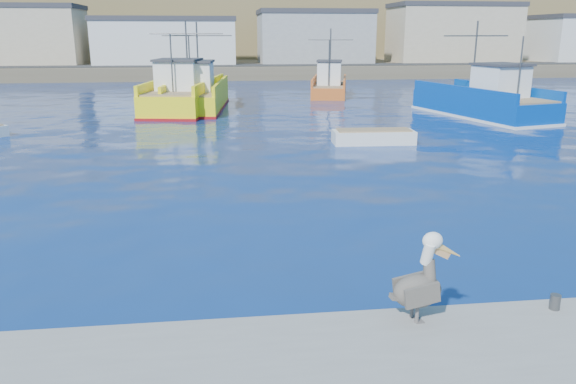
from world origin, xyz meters
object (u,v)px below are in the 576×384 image
Objects in this scene: boat_orange at (329,85)px; skiff_far at (508,89)px; pelican at (420,283)px; trawler_yellow_a at (184,95)px; skiff_mid at (373,138)px; trawler_blue at (484,102)px; trawler_yellow_b at (197,96)px.

skiff_far is (18.58, 2.05, -0.75)m from boat_orange.
trawler_yellow_a is at bearing 100.13° from pelican.
skiff_mid is 2.53× the size of pelican.
trawler_yellow_a is 34.89m from pelican.
skiff_mid is 32.48m from skiff_far.
pelican reaches higher than skiff_mid.
pelican is (6.14, -34.35, 0.13)m from trawler_yellow_a.
trawler_blue is 2.76× the size of skiff_mid.
trawler_yellow_b reaches higher than skiff_mid.
boat_orange is 18.71m from skiff_far.
skiff_mid reaches higher than skiff_far.
skiff_far is (10.46, 16.35, -0.77)m from trawler_blue.
trawler_yellow_b is 14.15m from boat_orange.
pelican is (5.21, -34.58, 0.19)m from trawler_yellow_b.
trawler_blue is 19.42m from skiff_far.
pelican reaches higher than skiff_far.
trawler_yellow_b is 3.03× the size of skiff_far.
skiff_mid is (-10.22, -8.69, -0.74)m from trawler_blue.
skiff_mid is at bearing 77.03° from pelican.
pelican is at bearing -117.59° from trawler_blue.
trawler_blue is at bearing -122.60° from skiff_far.
skiff_far is (30.36, 9.89, -0.77)m from trawler_yellow_b.
trawler_yellow_b is 18.00m from skiff_mid.
skiff_far is 2.25× the size of pelican.
boat_orange is at bearing 84.79° from skiff_mid.
trawler_yellow_a is 21.75m from trawler_blue.
trawler_yellow_b is 1.39× the size of boat_orange.
trawler_yellow_a is 2.99× the size of skiff_mid.
trawler_yellow_a is 32.90m from skiff_far.
pelican is (-6.57, -42.41, 0.22)m from boat_orange.
skiff_mid is (-2.10, -22.99, -0.72)m from boat_orange.
trawler_yellow_a is 1.08× the size of trawler_blue.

